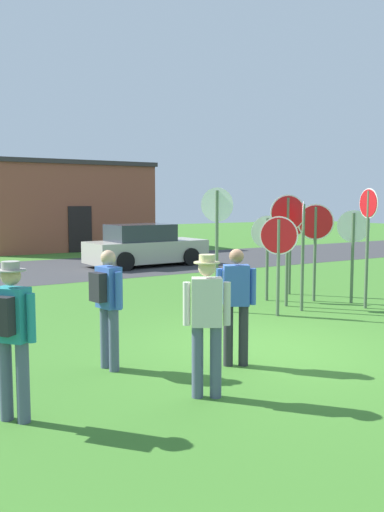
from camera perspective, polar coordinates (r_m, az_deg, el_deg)
name	(u,v)px	position (r m, az deg, el deg)	size (l,w,h in m)	color
ground_plane	(266,347)	(9.03, 7.75, -9.44)	(80.00, 80.00, 0.00)	#3D7528
street_asphalt	(51,270)	(19.20, -14.51, -1.41)	(60.00, 6.40, 0.01)	#38383A
building_background	(66,206)	(27.19, -13.03, 5.14)	(7.97, 3.97, 4.19)	brown
parked_car_on_street	(145,247)	(19.84, -4.94, 0.97)	(4.37, 2.16, 1.51)	#B7B2A3
stop_sign_leaning_right	(303,238)	(11.84, 11.51, 1.86)	(0.49, 0.46, 2.35)	#51664C
stop_sign_nearest	(368,229)	(12.47, 17.89, 2.72)	(0.17, 0.64, 2.63)	#51664C
stop_sign_center_cluster	(290,232)	(13.90, 10.23, 2.53)	(0.64, 0.60, 2.30)	#51664C
stop_sign_far_back	(217,228)	(11.56, 2.62, 2.95)	(0.43, 0.59, 2.64)	#51664C
stop_sign_leaning_left	(315,234)	(13.04, 12.76, 2.21)	(0.65, 0.54, 2.29)	#51664C
stop_sign_low_front	(267,243)	(12.97, 7.88, 1.37)	(0.65, 0.46, 2.01)	#51664C
stop_sign_rear_right	(288,230)	(12.28, 9.96, 2.73)	(0.75, 0.32, 2.50)	#51664C
stop_sign_tallest	(353,240)	(13.00, 16.47, 1.58)	(0.50, 0.58, 2.15)	#51664C
stop_sign_rear_left	(279,248)	(11.23, 9.03, 0.81)	(0.53, 0.60, 2.05)	#51664C
person_with_sunhat	(108,301)	(7.70, -8.82, -4.65)	(0.40, 0.56, 1.69)	#4C5670
person_in_dark_shirt	(11,330)	(6.13, -18.36, -7.33)	(0.47, 0.48, 1.74)	#4C5670
person_holding_notes	(236,300)	(7.83, 4.63, -4.65)	(0.51, 0.37, 1.69)	#2D2D33
person_in_teal	(207,317)	(6.55, 1.55, -6.43)	(0.50, 0.37, 1.74)	#4C5670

